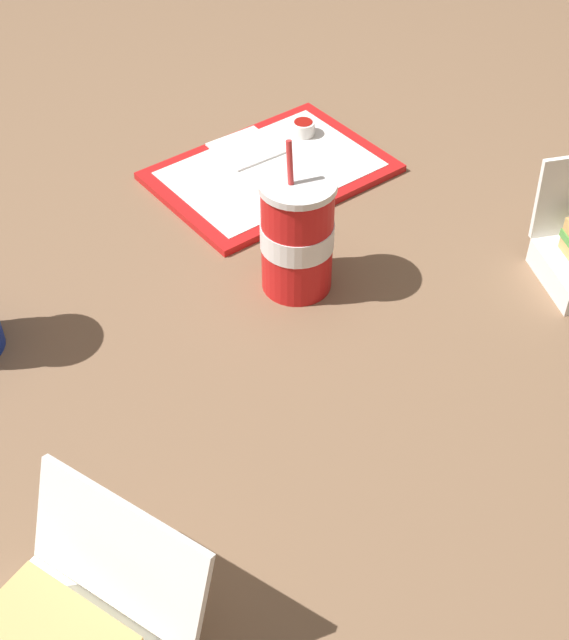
% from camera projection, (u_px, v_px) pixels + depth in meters
% --- Properties ---
extents(ground_plane, '(3.20, 3.20, 0.00)m').
position_uv_depth(ground_plane, '(265.00, 338.00, 1.20)').
color(ground_plane, brown).
extents(food_tray, '(0.42, 0.34, 0.01)m').
position_uv_depth(food_tray, '(271.00, 172.00, 1.48)').
color(food_tray, red).
rests_on(food_tray, ground_plane).
extents(ketchup_cup, '(0.04, 0.04, 0.02)m').
position_uv_depth(ketchup_cup, '(303.00, 127.00, 1.54)').
color(ketchup_cup, white).
rests_on(ketchup_cup, food_tray).
extents(napkin_stack, '(0.12, 0.12, 0.00)m').
position_uv_depth(napkin_stack, '(246.00, 148.00, 1.51)').
color(napkin_stack, white).
rests_on(napkin_stack, food_tray).
extents(plastic_fork, '(0.11, 0.02, 0.00)m').
position_uv_depth(plastic_fork, '(294.00, 178.00, 1.45)').
color(plastic_fork, white).
rests_on(plastic_fork, food_tray).
extents(soda_cup_corner, '(0.11, 0.11, 0.24)m').
position_uv_depth(soda_cup_corner, '(297.00, 235.00, 1.22)').
color(soda_cup_corner, red).
rests_on(soda_cup_corner, ground_plane).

